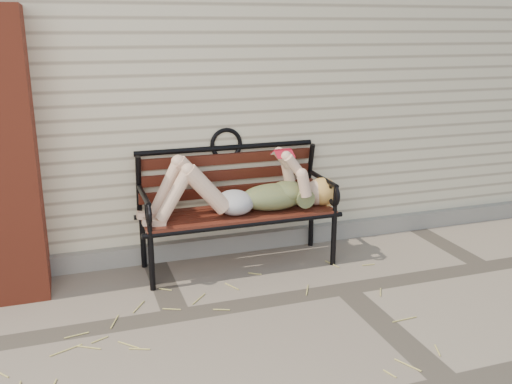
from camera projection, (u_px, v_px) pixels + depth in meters
name	position (u px, v px, depth m)	size (l,w,h in m)	color
ground	(345.00, 289.00, 4.19)	(80.00, 80.00, 0.00)	gray
house_wall	(229.00, 59.00, 6.50)	(8.00, 4.00, 3.00)	beige
foundation_strip	(295.00, 235.00, 5.05)	(8.00, 0.10, 0.15)	gray
garden_bench	(235.00, 191.00, 4.53)	(1.65, 0.66, 1.07)	black
reading_woman	(241.00, 191.00, 4.41)	(1.56, 0.35, 0.49)	#0A3648
straw_scatter	(258.00, 324.00, 3.69)	(2.94, 1.81, 0.01)	tan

